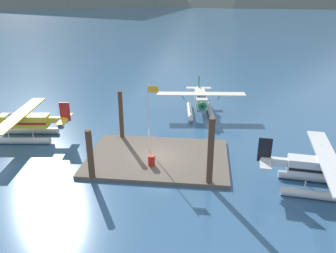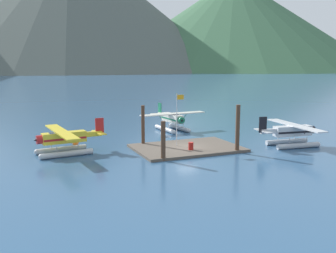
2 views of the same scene
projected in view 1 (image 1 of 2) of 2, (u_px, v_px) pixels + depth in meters
name	position (u px, v px, depth m)	size (l,w,h in m)	color
ground_plane	(158.00, 159.00, 29.99)	(1200.00, 1200.00, 0.00)	#2D5175
dock_platform	(158.00, 158.00, 29.93)	(12.32, 8.46, 0.30)	brown
piling_near_left	(90.00, 156.00, 26.01)	(0.49, 0.49, 4.21)	#4C3323
piling_near_right	(211.00, 153.00, 24.93)	(0.48, 0.48, 5.52)	#4C3323
piling_far_left	(121.00, 116.00, 33.06)	(0.43, 0.43, 5.03)	#4C3323
flagpole	(150.00, 111.00, 29.35)	(0.95, 0.10, 6.31)	silver
fuel_drum	(151.00, 160.00, 28.21)	(0.62, 0.62, 0.88)	#AD1E19
mooring_buoy	(60.00, 122.00, 37.38)	(0.73, 0.73, 0.73)	orange
seaplane_cream_bow_right	(201.00, 102.00, 40.37)	(10.48, 7.96, 3.84)	#B7BABF
seaplane_silver_stbd_aft	(322.00, 172.00, 24.77)	(7.95, 10.49, 3.84)	#B7BABF
seaplane_yellow_port_fwd	(24.00, 124.00, 33.60)	(7.95, 10.49, 3.84)	#B7BABF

